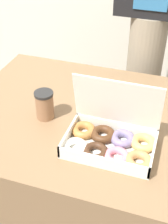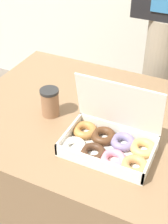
% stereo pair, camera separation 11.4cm
% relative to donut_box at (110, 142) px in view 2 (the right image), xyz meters
% --- Properties ---
extents(ground_plane, '(14.00, 14.00, 0.00)m').
position_rel_donut_box_xyz_m(ground_plane, '(-0.18, 0.17, -0.76)').
color(ground_plane, '#665B51').
extents(table, '(1.07, 0.88, 0.72)m').
position_rel_donut_box_xyz_m(table, '(-0.18, 0.17, -0.40)').
color(table, brown).
rests_on(table, ground_plane).
extents(donut_box, '(0.37, 0.24, 0.27)m').
position_rel_donut_box_xyz_m(donut_box, '(0.00, 0.00, 0.00)').
color(donut_box, white).
rests_on(donut_box, table).
extents(coffee_cup, '(0.08, 0.08, 0.13)m').
position_rel_donut_box_xyz_m(coffee_cup, '(-0.32, 0.10, 0.03)').
color(coffee_cup, '#8C6042').
rests_on(coffee_cup, table).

